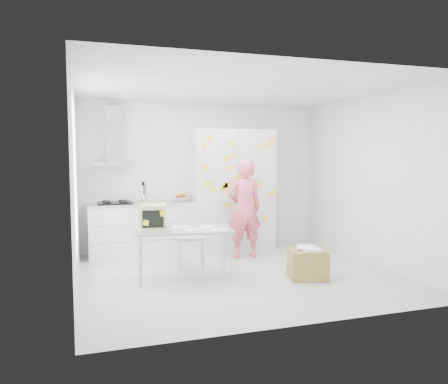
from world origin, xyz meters
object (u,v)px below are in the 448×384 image
object	(u,v)px
desk	(164,223)
cardboard_box	(308,264)
person	(244,209)
chair	(190,231)

from	to	relation	value
desk	cardboard_box	distance (m)	2.10
person	chair	size ratio (longest dim) A/B	1.71
desk	chair	distance (m)	0.84
chair	cardboard_box	world-z (taller)	chair
chair	cardboard_box	distance (m)	1.88
desk	chair	bearing A→B (deg)	58.39
person	desk	size ratio (longest dim) A/B	1.18
desk	cardboard_box	size ratio (longest dim) A/B	2.35
person	desk	distance (m)	1.79
person	cardboard_box	xyz separation A→B (m)	(0.41, -1.50, -0.62)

